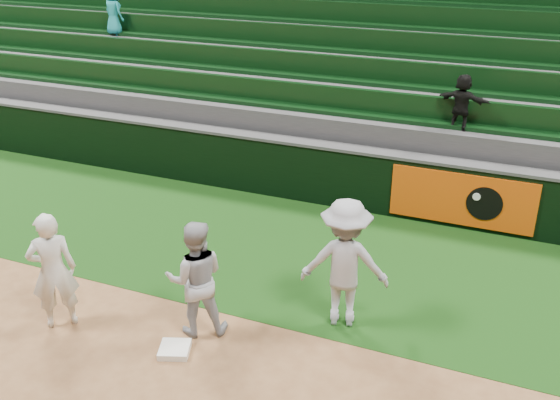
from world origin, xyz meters
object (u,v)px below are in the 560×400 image
object	(u,v)px
baserunner	(196,279)
base_coach	(345,263)
first_baseman	(53,271)
first_base	(175,349)

from	to	relation	value
baserunner	base_coach	world-z (taller)	base_coach
baserunner	base_coach	bearing A→B (deg)	179.95
first_baseman	base_coach	world-z (taller)	base_coach
first_base	first_baseman	size ratio (longest dim) A/B	0.23
first_baseman	baserunner	xyz separation A→B (m)	(1.90, 0.61, -0.03)
first_baseman	baserunner	bearing A→B (deg)	155.22
base_coach	baserunner	bearing A→B (deg)	15.38
first_base	first_baseman	xyz separation A→B (m)	(-1.84, -0.05, 0.83)
first_base	baserunner	world-z (taller)	baserunner
first_base	base_coach	xyz separation A→B (m)	(1.86, 1.54, 0.91)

